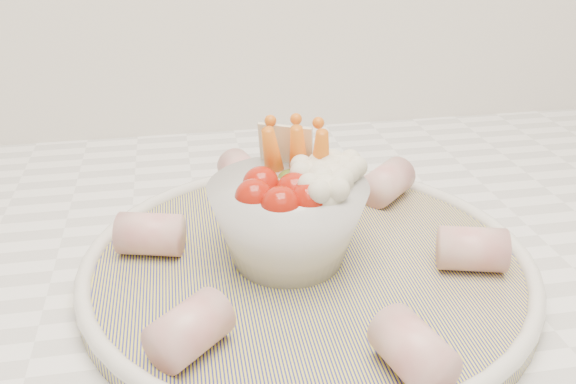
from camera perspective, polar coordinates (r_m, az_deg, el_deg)
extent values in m
cube|color=white|center=(0.55, 10.68, -6.67)|extent=(2.04, 0.62, 0.04)
cylinder|color=navy|center=(0.49, 1.75, -6.81)|extent=(0.34, 0.34, 0.01)
torus|color=silver|center=(0.48, 1.76, -6.06)|extent=(0.34, 0.34, 0.01)
sphere|color=#A9180A|center=(0.44, -3.04, -0.51)|extent=(0.03, 0.03, 0.03)
sphere|color=#A9180A|center=(0.43, -0.69, -1.22)|extent=(0.03, 0.03, 0.03)
sphere|color=#A9180A|center=(0.44, 1.92, -0.79)|extent=(0.03, 0.03, 0.03)
sphere|color=#A9180A|center=(0.46, -2.42, 0.66)|extent=(0.03, 0.03, 0.03)
sphere|color=#A9180A|center=(0.45, 0.61, 0.08)|extent=(0.03, 0.03, 0.03)
sphere|color=#4B6722|center=(0.47, 0.16, 0.86)|extent=(0.02, 0.02, 0.02)
cone|color=orange|center=(0.48, -1.34, 2.76)|extent=(0.03, 0.04, 0.06)
cone|color=orange|center=(0.48, 0.93, 2.94)|extent=(0.03, 0.04, 0.06)
cone|color=orange|center=(0.47, 2.91, 2.54)|extent=(0.02, 0.04, 0.06)
sphere|color=silver|center=(0.46, 4.04, 0.70)|extent=(0.03, 0.03, 0.03)
sphere|color=silver|center=(0.44, 3.32, -0.36)|extent=(0.03, 0.03, 0.03)
sphere|color=silver|center=(0.47, 4.77, 1.51)|extent=(0.03, 0.03, 0.03)
sphere|color=silver|center=(0.46, 2.26, 1.10)|extent=(0.03, 0.03, 0.03)
cube|color=beige|center=(0.49, -0.16, 3.58)|extent=(0.04, 0.03, 0.05)
cylinder|color=#C05859|center=(0.48, 16.06, -4.88)|extent=(0.05, 0.04, 0.03)
cylinder|color=#C05859|center=(0.57, 8.82, 0.87)|extent=(0.06, 0.06, 0.03)
cylinder|color=#C05859|center=(0.58, -4.07, 1.64)|extent=(0.04, 0.05, 0.03)
cylinder|color=#C05859|center=(0.49, -12.14, -3.67)|extent=(0.05, 0.04, 0.03)
cylinder|color=#C05859|center=(0.39, -8.73, -11.99)|extent=(0.06, 0.06, 0.03)
cylinder|color=#C05859|center=(0.38, 11.06, -13.61)|extent=(0.04, 0.05, 0.03)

